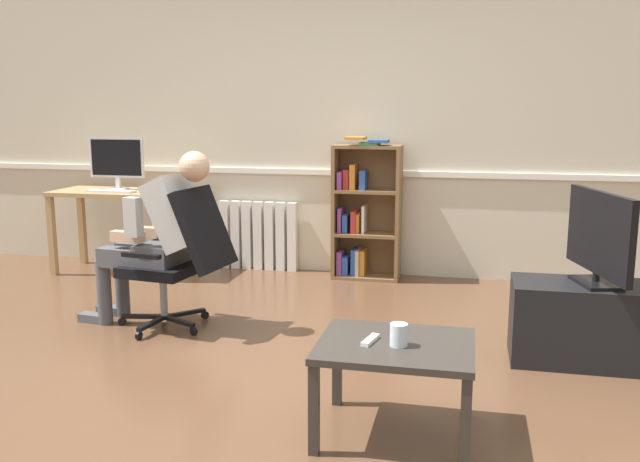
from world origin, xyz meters
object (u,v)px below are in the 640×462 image
at_px(drinking_glass, 399,335).
at_px(spare_remote, 370,340).
at_px(office_chair, 181,254).
at_px(person_seated, 158,234).
at_px(radiator, 258,235).
at_px(computer_mouse, 145,191).
at_px(tv_screen, 599,236).
at_px(computer_desk, 122,204).
at_px(bookshelf, 363,213).
at_px(tv_stand, 592,324).
at_px(coffee_table, 396,355).
at_px(imac_monitor, 117,160).
at_px(keyboard, 111,191).

distance_m(drinking_glass, spare_remote, 0.14).
bearing_deg(office_chair, spare_remote, 58.24).
relative_size(person_seated, drinking_glass, 11.87).
bearing_deg(radiator, computer_mouse, -149.54).
distance_m(person_seated, tv_screen, 2.79).
distance_m(computer_desk, bookshelf, 2.18).
distance_m(office_chair, tv_stand, 2.63).
relative_size(drinking_glass, spare_remote, 0.68).
bearing_deg(coffee_table, tv_screen, 47.99).
relative_size(imac_monitor, drinking_glass, 5.19).
height_order(office_chair, person_seated, person_seated).
height_order(computer_mouse, spare_remote, computer_mouse).
bearing_deg(tv_stand, bookshelf, 133.39).
bearing_deg(computer_desk, bookshelf, 7.64).
relative_size(radiator, tv_screen, 0.97).
height_order(keyboard, spare_remote, keyboard).
xyz_separation_m(computer_mouse, radiator, (0.87, 0.51, -0.45)).
height_order(bookshelf, person_seated, bookshelf).
distance_m(computer_mouse, bookshelf, 1.92).
relative_size(tv_stand, tv_screen, 1.22).
relative_size(office_chair, drinking_glass, 9.53).
xyz_separation_m(imac_monitor, keyboard, (0.05, -0.22, -0.26)).
bearing_deg(person_seated, imac_monitor, -134.94).
distance_m(tv_stand, drinking_glass, 1.59).
bearing_deg(computer_desk, person_seated, -53.44).
bearing_deg(office_chair, bookshelf, 158.21).
distance_m(computer_desk, coffee_table, 3.81).
distance_m(keyboard, computer_mouse, 0.32).
bearing_deg(imac_monitor, office_chair, -49.24).
height_order(imac_monitor, person_seated, imac_monitor).
relative_size(bookshelf, radiator, 1.68).
distance_m(imac_monitor, spare_remote, 3.89).
xyz_separation_m(computer_desk, computer_mouse, (0.29, -0.12, 0.13)).
height_order(radiator, tv_stand, radiator).
xyz_separation_m(tv_stand, coffee_table, (-1.03, -1.15, 0.15)).
distance_m(tv_stand, tv_screen, 0.52).
relative_size(computer_desk, person_seated, 1.02).
relative_size(imac_monitor, office_chair, 0.54).
bearing_deg(keyboard, computer_desk, 79.62).
bearing_deg(computer_desk, imac_monitor, 135.26).
bearing_deg(tv_stand, computer_mouse, 159.25).
bearing_deg(radiator, drinking_glass, -61.73).
relative_size(keyboard, drinking_glass, 4.20).
bearing_deg(bookshelf, keyboard, -168.88).
bearing_deg(spare_remote, person_seated, 155.32).
height_order(keyboard, tv_stand, keyboard).
relative_size(bookshelf, drinking_glass, 12.20).
relative_size(computer_mouse, tv_screen, 0.13).
bearing_deg(computer_mouse, tv_screen, -20.73).
xyz_separation_m(keyboard, bookshelf, (2.19, 0.43, -0.19)).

